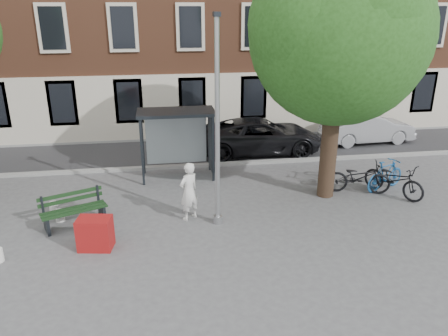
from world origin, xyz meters
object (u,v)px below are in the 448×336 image
car_silver (367,128)px  car_dark (261,136)px  bike_b (385,175)px  bike_a (358,177)px  notice_sign (326,158)px  red_stand (95,233)px  bench (74,211)px  bus_shelter (187,128)px  bike_d (329,171)px  lamppost (217,136)px  painter (189,191)px  bike_c (394,179)px

car_silver → car_dark: bearing=93.1°
bike_b → car_dark: 5.95m
bike_a → notice_sign: (-1.13, 0.33, 0.66)m
bike_b → red_stand: bike_b is taller
bench → car_dark: size_ratio=0.36×
bus_shelter → bike_d: 5.54m
bike_b → car_dark: bearing=10.8°
bus_shelter → car_dark: bearing=34.9°
bike_b → bus_shelter: bearing=45.8°
car_dark → bench: bearing=130.8°
lamppost → bus_shelter: 4.24m
red_stand → painter: bearing=27.2°
car_dark → red_stand: car_dark is taller
lamppost → bike_b: lamppost is taller
bench → car_silver: car_silver is taller
bike_a → notice_sign: bearing=89.7°
lamppost → painter: (-0.83, 0.43, -1.86)m
bike_d → bike_a: bearing=152.6°
red_stand → notice_sign: notice_sign is taller
car_dark → notice_sign: size_ratio=3.13×
bus_shelter → notice_sign: 5.23m
red_stand → lamppost: bearing=15.1°
bus_shelter → car_silver: bus_shelter is taller
bike_c → notice_sign: bearing=130.4°
bench → bike_c: size_ratio=0.89×
lamppost → car_silver: 11.10m
bench → bike_a: bearing=-16.9°
painter → bike_a: painter is taller
car_dark → bike_a: bearing=-153.5°
bike_b → bike_d: (-1.79, 0.84, -0.06)m
bike_a → red_stand: 9.06m
bike_d → car_dark: (-1.67, 4.00, 0.27)m
bike_c → red_stand: size_ratio=2.48×
lamppost → bike_a: 5.86m
bike_a → car_dark: 5.50m
lamppost → red_stand: (-3.50, -0.95, -2.33)m
bus_shelter → car_silver: (8.83, 3.07, -1.19)m
painter → notice_sign: size_ratio=1.06×
red_stand → notice_sign: size_ratio=0.51×
bus_shelter → bike_c: bus_shelter is taller
lamppost → bike_d: bearing=29.2°
bike_b → car_silver: car_silver is taller
bike_a → bike_d: bike_a is taller
bus_shelter → bike_d: bus_shelter is taller
painter → red_stand: size_ratio=2.06×
bike_b → car_dark: car_dark is taller
bike_c → red_stand: bike_c is taller
lamppost → bike_b: size_ratio=3.29×
car_dark → car_silver: car_dark is taller
bike_b → car_dark: (-3.46, 4.84, 0.20)m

